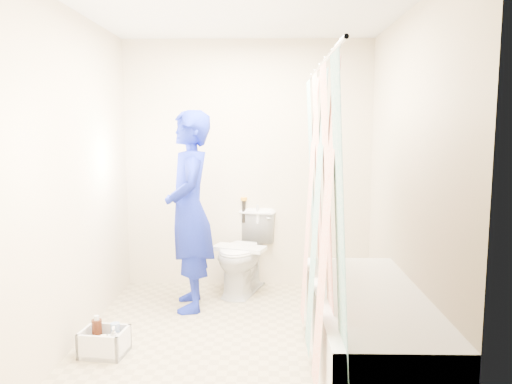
{
  "coord_description": "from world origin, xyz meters",
  "views": [
    {
      "loc": [
        0.19,
        -3.56,
        1.57
      ],
      "look_at": [
        0.1,
        0.43,
        1.05
      ],
      "focal_mm": 35.0,
      "sensor_mm": 36.0,
      "label": 1
    }
  ],
  "objects_px": {
    "bathtub": "(368,327)",
    "toilet": "(244,252)",
    "plumber": "(189,211)",
    "cleaning_caddy": "(106,343)"
  },
  "relations": [
    {
      "from": "bathtub",
      "to": "toilet",
      "type": "bearing_deg",
      "value": 120.48
    },
    {
      "from": "bathtub",
      "to": "toilet",
      "type": "height_order",
      "value": "toilet"
    },
    {
      "from": "toilet",
      "to": "plumber",
      "type": "distance_m",
      "value": 0.78
    },
    {
      "from": "toilet",
      "to": "cleaning_caddy",
      "type": "distance_m",
      "value": 1.66
    },
    {
      "from": "cleaning_caddy",
      "to": "toilet",
      "type": "bearing_deg",
      "value": 63.56
    },
    {
      "from": "plumber",
      "to": "cleaning_caddy",
      "type": "xyz_separation_m",
      "value": [
        -0.45,
        -0.93,
        -0.77
      ]
    },
    {
      "from": "plumber",
      "to": "bathtub",
      "type": "bearing_deg",
      "value": 40.12
    },
    {
      "from": "toilet",
      "to": "plumber",
      "type": "height_order",
      "value": "plumber"
    },
    {
      "from": "bathtub",
      "to": "cleaning_caddy",
      "type": "bearing_deg",
      "value": 175.82
    },
    {
      "from": "cleaning_caddy",
      "to": "bathtub",
      "type": "bearing_deg",
      "value": 2.87
    }
  ]
}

